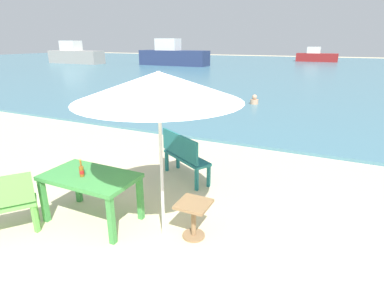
{
  "coord_description": "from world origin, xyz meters",
  "views": [
    {
      "loc": [
        2.0,
        -2.46,
        2.64
      ],
      "look_at": [
        -0.56,
        3.0,
        0.6
      ],
      "focal_mm": 28.48,
      "sensor_mm": 36.0,
      "label": 1
    }
  ],
  "objects_px": {
    "side_table_wood": "(194,215)",
    "swimmer_person": "(254,100)",
    "boat_cargo_ship": "(173,56)",
    "patio_umbrella": "(159,87)",
    "boat_ferry": "(316,56)",
    "picnic_table_green": "(90,182)",
    "boat_fishing_trawler": "(75,55)",
    "beer_bottle_amber": "(82,170)",
    "bench_teal_center": "(183,154)"
  },
  "relations": [
    {
      "from": "boat_ferry",
      "to": "patio_umbrella",
      "type": "bearing_deg",
      "value": -88.71
    },
    {
      "from": "side_table_wood",
      "to": "swimmer_person",
      "type": "relative_size",
      "value": 1.32
    },
    {
      "from": "patio_umbrella",
      "to": "swimmer_person",
      "type": "distance_m",
      "value": 9.89
    },
    {
      "from": "boat_cargo_ship",
      "to": "swimmer_person",
      "type": "bearing_deg",
      "value": -52.6
    },
    {
      "from": "boat_fishing_trawler",
      "to": "swimmer_person",
      "type": "bearing_deg",
      "value": -31.33
    },
    {
      "from": "swimmer_person",
      "to": "boat_cargo_ship",
      "type": "distance_m",
      "value": 22.66
    },
    {
      "from": "bench_teal_center",
      "to": "swimmer_person",
      "type": "bearing_deg",
      "value": 94.03
    },
    {
      "from": "boat_ferry",
      "to": "boat_cargo_ship",
      "type": "relative_size",
      "value": 0.65
    },
    {
      "from": "boat_ferry",
      "to": "beer_bottle_amber",
      "type": "bearing_deg",
      "value": -90.42
    },
    {
      "from": "beer_bottle_amber",
      "to": "patio_umbrella",
      "type": "distance_m",
      "value": 1.78
    },
    {
      "from": "beer_bottle_amber",
      "to": "bench_teal_center",
      "type": "xyz_separation_m",
      "value": [
        0.66,
        2.0,
        -0.31
      ]
    },
    {
      "from": "picnic_table_green",
      "to": "side_table_wood",
      "type": "xyz_separation_m",
      "value": [
        1.58,
        0.27,
        -0.3
      ]
    },
    {
      "from": "side_table_wood",
      "to": "patio_umbrella",
      "type": "bearing_deg",
      "value": -160.25
    },
    {
      "from": "swimmer_person",
      "to": "boat_ferry",
      "type": "distance_m",
      "value": 31.77
    },
    {
      "from": "beer_bottle_amber",
      "to": "swimmer_person",
      "type": "height_order",
      "value": "beer_bottle_amber"
    },
    {
      "from": "beer_bottle_amber",
      "to": "boat_fishing_trawler",
      "type": "distance_m",
      "value": 36.56
    },
    {
      "from": "boat_cargo_ship",
      "to": "bench_teal_center",
      "type": "bearing_deg",
      "value": -61.03
    },
    {
      "from": "picnic_table_green",
      "to": "bench_teal_center",
      "type": "distance_m",
      "value": 2.01
    },
    {
      "from": "swimmer_person",
      "to": "boat_ferry",
      "type": "height_order",
      "value": "boat_ferry"
    },
    {
      "from": "side_table_wood",
      "to": "boat_cargo_ship",
      "type": "bearing_deg",
      "value": 119.09
    },
    {
      "from": "bench_teal_center",
      "to": "side_table_wood",
      "type": "bearing_deg",
      "value": -59.1
    },
    {
      "from": "picnic_table_green",
      "to": "boat_cargo_ship",
      "type": "distance_m",
      "value": 30.97
    },
    {
      "from": "boat_fishing_trawler",
      "to": "patio_umbrella",
      "type": "bearing_deg",
      "value": -43.16
    },
    {
      "from": "beer_bottle_amber",
      "to": "boat_ferry",
      "type": "height_order",
      "value": "boat_ferry"
    },
    {
      "from": "beer_bottle_amber",
      "to": "boat_cargo_ship",
      "type": "xyz_separation_m",
      "value": [
        -13.65,
        27.84,
        0.25
      ]
    },
    {
      "from": "side_table_wood",
      "to": "bench_teal_center",
      "type": "height_order",
      "value": "bench_teal_center"
    },
    {
      "from": "swimmer_person",
      "to": "boat_ferry",
      "type": "xyz_separation_m",
      "value": [
        0.2,
        31.76,
        0.51
      ]
    },
    {
      "from": "side_table_wood",
      "to": "bench_teal_center",
      "type": "relative_size",
      "value": 0.44
    },
    {
      "from": "boat_ferry",
      "to": "boat_cargo_ship",
      "type": "distance_m",
      "value": 19.61
    },
    {
      "from": "patio_umbrella",
      "to": "beer_bottle_amber",
      "type": "bearing_deg",
      "value": -170.76
    },
    {
      "from": "patio_umbrella",
      "to": "side_table_wood",
      "type": "xyz_separation_m",
      "value": [
        0.41,
        0.15,
        -1.76
      ]
    },
    {
      "from": "bench_teal_center",
      "to": "boat_ferry",
      "type": "xyz_separation_m",
      "value": [
        -0.35,
        39.62,
        0.21
      ]
    },
    {
      "from": "swimmer_person",
      "to": "boat_fishing_trawler",
      "type": "xyz_separation_m",
      "value": [
        -26.08,
        15.87,
        0.79
      ]
    },
    {
      "from": "beer_bottle_amber",
      "to": "swimmer_person",
      "type": "distance_m",
      "value": 9.87
    },
    {
      "from": "beer_bottle_amber",
      "to": "swimmer_person",
      "type": "xyz_separation_m",
      "value": [
        0.11,
        9.85,
        -0.61
      ]
    },
    {
      "from": "boat_fishing_trawler",
      "to": "boat_cargo_ship",
      "type": "xyz_separation_m",
      "value": [
        12.32,
        2.12,
        0.08
      ]
    },
    {
      "from": "beer_bottle_amber",
      "to": "patio_umbrella",
      "type": "xyz_separation_m",
      "value": [
        1.24,
        0.2,
        1.26
      ]
    },
    {
      "from": "picnic_table_green",
      "to": "patio_umbrella",
      "type": "distance_m",
      "value": 1.88
    },
    {
      "from": "boat_ferry",
      "to": "side_table_wood",
      "type": "bearing_deg",
      "value": -88.14
    },
    {
      "from": "side_table_wood",
      "to": "picnic_table_green",
      "type": "bearing_deg",
      "value": -170.37
    },
    {
      "from": "picnic_table_green",
      "to": "boat_ferry",
      "type": "relative_size",
      "value": 0.27
    },
    {
      "from": "patio_umbrella",
      "to": "boat_ferry",
      "type": "xyz_separation_m",
      "value": [
        -0.93,
        41.41,
        -1.37
      ]
    },
    {
      "from": "picnic_table_green",
      "to": "boat_fishing_trawler",
      "type": "bearing_deg",
      "value": 135.44
    },
    {
      "from": "swimmer_person",
      "to": "boat_fishing_trawler",
      "type": "relative_size",
      "value": 0.06
    },
    {
      "from": "bench_teal_center",
      "to": "boat_ferry",
      "type": "relative_size",
      "value": 0.24
    },
    {
      "from": "side_table_wood",
      "to": "boat_cargo_ship",
      "type": "distance_m",
      "value": 31.47
    },
    {
      "from": "boat_ferry",
      "to": "boat_cargo_ship",
      "type": "xyz_separation_m",
      "value": [
        -13.96,
        -13.77,
        0.35
      ]
    },
    {
      "from": "swimmer_person",
      "to": "patio_umbrella",
      "type": "bearing_deg",
      "value": -83.3
    },
    {
      "from": "beer_bottle_amber",
      "to": "bench_teal_center",
      "type": "height_order",
      "value": "beer_bottle_amber"
    },
    {
      "from": "boat_fishing_trawler",
      "to": "bench_teal_center",
      "type": "bearing_deg",
      "value": -41.7
    }
  ]
}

